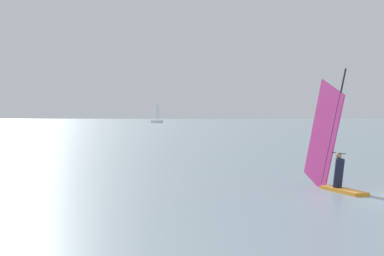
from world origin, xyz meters
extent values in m
cube|color=orange|center=(-1.76, 2.47, 0.06)|extent=(0.58, 2.42, 0.12)
cylinder|color=black|center=(-1.76, 3.22, 2.23)|extent=(0.08, 1.75, 4.25)
cube|color=#D8338C|center=(-1.77, 3.97, 1.93)|extent=(0.08, 3.08, 4.28)
cylinder|color=black|center=(-1.76, 3.25, 1.36)|extent=(0.06, 1.75, 0.04)
cylinder|color=#191E38|center=(-1.76, 2.82, 0.64)|extent=(0.32, 0.53, 1.08)
sphere|color=tan|center=(-1.76, 2.82, 1.28)|extent=(0.22, 0.22, 0.22)
cube|color=#4C564C|center=(310.07, 1374.68, 25.94)|extent=(781.66, 504.88, 51.88)
cube|color=white|center=(43.56, 244.92, 0.61)|extent=(4.49, 7.14, 1.21)
cylinder|color=#B2B2B7|center=(43.56, 244.92, 5.01)|extent=(0.16, 0.16, 7.60)
cube|color=white|center=(43.85, 244.17, 4.63)|extent=(0.95, 2.26, 6.38)
camera|label=1|loc=(-12.49, -16.27, 2.65)|focal=55.83mm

